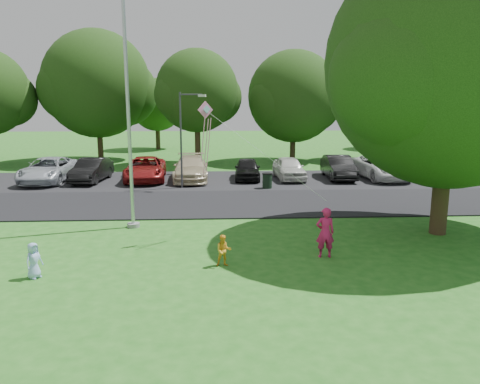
{
  "coord_description": "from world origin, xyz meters",
  "views": [
    {
      "loc": [
        -0.12,
        -13.36,
        5.12
      ],
      "look_at": [
        0.75,
        4.0,
        1.6
      ],
      "focal_mm": 35.0,
      "sensor_mm": 36.0,
      "label": 1
    }
  ],
  "objects_px": {
    "flagpole": "(129,123)",
    "trash_can": "(267,181)",
    "woman": "(325,232)",
    "child_yellow": "(224,251)",
    "child_blue": "(34,260)",
    "kite": "(208,124)",
    "big_tree": "(450,69)",
    "street_lamp": "(184,132)"
  },
  "relations": [
    {
      "from": "big_tree",
      "to": "child_blue",
      "type": "relative_size",
      "value": 10.22
    },
    {
      "from": "flagpole",
      "to": "street_lamp",
      "type": "relative_size",
      "value": 1.85
    },
    {
      "from": "child_blue",
      "to": "trash_can",
      "type": "bearing_deg",
      "value": -0.04
    },
    {
      "from": "flagpole",
      "to": "trash_can",
      "type": "relative_size",
      "value": 10.92
    },
    {
      "from": "big_tree",
      "to": "kite",
      "type": "distance_m",
      "value": 8.85
    },
    {
      "from": "woman",
      "to": "kite",
      "type": "bearing_deg",
      "value": -28.34
    },
    {
      "from": "child_blue",
      "to": "kite",
      "type": "height_order",
      "value": "kite"
    },
    {
      "from": "child_blue",
      "to": "kite",
      "type": "xyz_separation_m",
      "value": [
        4.98,
        3.47,
        3.69
      ]
    },
    {
      "from": "woman",
      "to": "child_blue",
      "type": "relative_size",
      "value": 1.57
    },
    {
      "from": "flagpole",
      "to": "street_lamp",
      "type": "height_order",
      "value": "flagpole"
    },
    {
      "from": "child_yellow",
      "to": "street_lamp",
      "type": "bearing_deg",
      "value": 94.07
    },
    {
      "from": "street_lamp",
      "to": "child_blue",
      "type": "xyz_separation_m",
      "value": [
        -3.5,
        -13.27,
        -2.72
      ]
    },
    {
      "from": "flagpole",
      "to": "big_tree",
      "type": "bearing_deg",
      "value": -7.6
    },
    {
      "from": "flagpole",
      "to": "kite",
      "type": "bearing_deg",
      "value": -31.16
    },
    {
      "from": "trash_can",
      "to": "woman",
      "type": "xyz_separation_m",
      "value": [
        0.63,
        -11.6,
        0.37
      ]
    },
    {
      "from": "child_yellow",
      "to": "child_blue",
      "type": "distance_m",
      "value": 5.51
    },
    {
      "from": "trash_can",
      "to": "child_blue",
      "type": "bearing_deg",
      "value": -122.07
    },
    {
      "from": "big_tree",
      "to": "child_yellow",
      "type": "height_order",
      "value": "big_tree"
    },
    {
      "from": "flagpole",
      "to": "street_lamp",
      "type": "distance_m",
      "value": 8.16
    },
    {
      "from": "street_lamp",
      "to": "woman",
      "type": "xyz_separation_m",
      "value": [
        5.27,
        -11.89,
        -2.42
      ]
    },
    {
      "from": "street_lamp",
      "to": "child_yellow",
      "type": "bearing_deg",
      "value": -66.65
    },
    {
      "from": "woman",
      "to": "child_blue",
      "type": "distance_m",
      "value": 8.88
    },
    {
      "from": "woman",
      "to": "trash_can",
      "type": "bearing_deg",
      "value": -86.36
    },
    {
      "from": "trash_can",
      "to": "child_yellow",
      "type": "bearing_deg",
      "value": -102.28
    },
    {
      "from": "flagpole",
      "to": "woman",
      "type": "bearing_deg",
      "value": -29.9
    },
    {
      "from": "trash_can",
      "to": "big_tree",
      "type": "relative_size",
      "value": 0.08
    },
    {
      "from": "child_yellow",
      "to": "child_blue",
      "type": "bearing_deg",
      "value": -177.4
    },
    {
      "from": "big_tree",
      "to": "kite",
      "type": "relative_size",
      "value": 2.62
    },
    {
      "from": "trash_can",
      "to": "kite",
      "type": "bearing_deg",
      "value": -108.36
    },
    {
      "from": "flagpole",
      "to": "woman",
      "type": "relative_size",
      "value": 6.02
    },
    {
      "from": "woman",
      "to": "child_yellow",
      "type": "relative_size",
      "value": 1.68
    },
    {
      "from": "trash_can",
      "to": "child_yellow",
      "type": "xyz_separation_m",
      "value": [
        -2.67,
        -12.27,
        0.03
      ]
    },
    {
      "from": "flagpole",
      "to": "child_blue",
      "type": "distance_m",
      "value": 6.72
    },
    {
      "from": "flagpole",
      "to": "kite",
      "type": "height_order",
      "value": "flagpole"
    },
    {
      "from": "flagpole",
      "to": "woman",
      "type": "xyz_separation_m",
      "value": [
        6.86,
        -3.95,
        -3.34
      ]
    },
    {
      "from": "big_tree",
      "to": "child_yellow",
      "type": "bearing_deg",
      "value": -159.5
    },
    {
      "from": "child_yellow",
      "to": "trash_can",
      "type": "bearing_deg",
      "value": 72.89
    },
    {
      "from": "woman",
      "to": "child_blue",
      "type": "bearing_deg",
      "value": 9.46
    },
    {
      "from": "kite",
      "to": "big_tree",
      "type": "bearing_deg",
      "value": -30.33
    },
    {
      "from": "flagpole",
      "to": "trash_can",
      "type": "xyz_separation_m",
      "value": [
        6.23,
        7.66,
        -3.7
      ]
    },
    {
      "from": "woman",
      "to": "child_blue",
      "type": "xyz_separation_m",
      "value": [
        -8.77,
        -1.38,
        -0.3
      ]
    },
    {
      "from": "big_tree",
      "to": "child_blue",
      "type": "distance_m",
      "value": 15.19
    }
  ]
}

